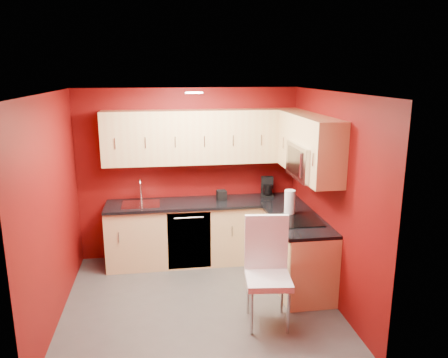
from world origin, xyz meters
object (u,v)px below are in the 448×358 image
object	(u,v)px
microwave	(311,161)
paper_towel	(290,202)
coffee_maker	(267,187)
sink	(141,202)
dining_chair	(268,274)
napkin_holder	(222,195)

from	to	relation	value
microwave	paper_towel	distance (m)	0.66
coffee_maker	paper_towel	world-z (taller)	paper_towel
sink	microwave	bearing A→B (deg)	-25.60
sink	paper_towel	distance (m)	2.07
sink	coffee_maker	bearing A→B (deg)	3.10
microwave	coffee_maker	xyz separation A→B (m)	(-0.25, 1.10, -0.60)
coffee_maker	dining_chair	world-z (taller)	coffee_maker
microwave	dining_chair	size ratio (longest dim) A/B	0.64
microwave	dining_chair	xyz separation A→B (m)	(-0.69, -0.76, -1.06)
coffee_maker	sink	bearing A→B (deg)	-168.61
paper_towel	dining_chair	world-z (taller)	paper_towel
coffee_maker	napkin_holder	size ratio (longest dim) A/B	2.08
microwave	coffee_maker	distance (m)	1.28
napkin_holder	sink	bearing A→B (deg)	-178.29
microwave	coffee_maker	world-z (taller)	microwave
coffee_maker	napkin_holder	world-z (taller)	coffee_maker
sink	paper_towel	world-z (taller)	sink
coffee_maker	paper_towel	xyz separation A→B (m)	(0.09, -0.84, 0.02)
sink	coffee_maker	distance (m)	1.85
napkin_holder	dining_chair	size ratio (longest dim) A/B	0.12
dining_chair	coffee_maker	bearing A→B (deg)	83.11
coffee_maker	dining_chair	bearing A→B (deg)	-95.19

